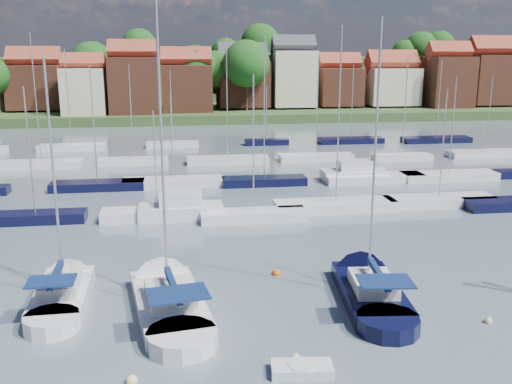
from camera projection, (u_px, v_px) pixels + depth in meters
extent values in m
plane|color=#46525F|center=(224.00, 169.00, 67.73)|extent=(260.00, 260.00, 0.00)
cube|color=silver|center=(63.00, 298.00, 31.75)|extent=(2.96, 6.78, 1.20)
cone|color=silver|center=(74.00, 270.00, 35.77)|extent=(2.88, 3.33, 2.80)
cylinder|color=silver|center=(52.00, 326.00, 28.53)|extent=(2.87, 2.87, 1.20)
cube|color=beige|center=(60.00, 285.00, 31.07)|extent=(2.03, 2.85, 0.70)
cylinder|color=#B2B2B7|center=(54.00, 177.00, 30.56)|extent=(0.14, 0.14, 12.44)
cylinder|color=#B2B2B7|center=(56.00, 277.00, 29.97)|extent=(0.19, 3.73, 0.10)
cube|color=#0F214F|center=(56.00, 275.00, 29.94)|extent=(0.39, 3.55, 0.35)
cube|color=#0F214F|center=(51.00, 281.00, 28.74)|extent=(2.42, 1.74, 0.08)
cube|color=silver|center=(169.00, 306.00, 30.71)|extent=(4.64, 8.67, 1.20)
cone|color=silver|center=(157.00, 272.00, 35.51)|extent=(4.00, 4.48, 3.44)
cylinder|color=silver|center=(182.00, 343.00, 26.88)|extent=(3.91, 3.91, 1.20)
cube|color=beige|center=(170.00, 294.00, 29.95)|extent=(2.90, 3.76, 0.70)
cylinder|color=#B2B2B7|center=(162.00, 154.00, 29.28)|extent=(0.14, 0.14, 15.27)
cylinder|color=#B2B2B7|center=(173.00, 288.00, 28.68)|extent=(0.79, 4.54, 0.10)
cube|color=#0F214F|center=(173.00, 285.00, 28.65)|extent=(0.95, 4.35, 0.35)
cube|color=#0F214F|center=(178.00, 294.00, 27.23)|extent=(3.20, 2.48, 0.08)
cube|color=black|center=(370.00, 295.00, 32.10)|extent=(4.01, 7.97, 1.20)
cone|color=black|center=(353.00, 265.00, 36.75)|extent=(3.58, 4.05, 3.19)
cylinder|color=black|center=(387.00, 327.00, 28.38)|extent=(3.52, 3.52, 1.20)
cube|color=beige|center=(373.00, 283.00, 31.36)|extent=(2.57, 3.42, 0.70)
cylinder|color=#B2B2B7|center=(375.00, 156.00, 30.74)|extent=(0.14, 0.14, 14.52)
cylinder|color=#B2B2B7|center=(379.00, 276.00, 30.12)|extent=(0.56, 4.24, 0.10)
cube|color=#0F214F|center=(379.00, 274.00, 30.09)|extent=(0.74, 4.05, 0.35)
cube|color=#0F214F|center=(385.00, 281.00, 28.71)|extent=(2.91, 2.20, 0.08)
cube|color=silver|center=(302.00, 370.00, 24.69)|extent=(2.79, 1.52, 0.52)
cylinder|color=silver|center=(302.00, 367.00, 24.65)|extent=(1.24, 1.24, 0.34)
sphere|color=beige|center=(132.00, 383.00, 24.06)|extent=(0.52, 0.52, 0.52)
sphere|color=beige|center=(184.00, 334.00, 28.20)|extent=(0.53, 0.53, 0.53)
sphere|color=beige|center=(296.00, 360.00, 25.83)|extent=(0.44, 0.44, 0.44)
sphere|color=#D85914|center=(276.00, 275.00, 35.73)|extent=(0.54, 0.54, 0.54)
sphere|color=beige|center=(488.00, 323.00, 29.39)|extent=(0.41, 0.41, 0.41)
cube|color=black|center=(36.00, 218.00, 46.62)|extent=(8.01, 2.24, 1.00)
cylinder|color=#B2B2B7|center=(29.00, 151.00, 45.29)|extent=(0.12, 0.12, 10.16)
cube|color=silver|center=(157.00, 215.00, 47.63)|extent=(9.22, 2.58, 1.00)
cylinder|color=#B2B2B7|center=(155.00, 161.00, 46.53)|extent=(0.12, 0.12, 8.18)
cube|color=silver|center=(254.00, 216.00, 47.16)|extent=(8.78, 2.46, 1.00)
cylinder|color=#B2B2B7|center=(253.00, 144.00, 45.72)|extent=(0.12, 0.12, 11.06)
cube|color=silver|center=(336.00, 206.00, 50.17)|extent=(10.79, 3.02, 1.00)
cylinder|color=#B2B2B7|center=(339.00, 116.00, 48.27)|extent=(0.12, 0.12, 14.87)
cube|color=silver|center=(439.00, 202.00, 51.83)|extent=(10.13, 2.84, 1.00)
cylinder|color=#B2B2B7|center=(443.00, 144.00, 50.56)|extent=(0.12, 0.12, 9.59)
cube|color=silver|center=(181.00, 213.00, 47.66)|extent=(7.00, 2.60, 1.40)
cube|color=silver|center=(181.00, 200.00, 47.40)|extent=(3.50, 2.20, 1.30)
cube|color=black|center=(98.00, 186.00, 57.77)|extent=(9.30, 2.60, 1.00)
cylinder|color=#B2B2B7|center=(94.00, 125.00, 56.28)|extent=(0.12, 0.12, 11.48)
cube|color=silver|center=(173.00, 183.00, 59.16)|extent=(10.40, 2.91, 1.00)
cylinder|color=#B2B2B7|center=(172.00, 136.00, 57.99)|extent=(0.12, 0.12, 8.77)
cube|color=black|center=(264.00, 182.00, 59.73)|extent=(8.80, 2.46, 1.00)
cylinder|color=#B2B2B7|center=(264.00, 108.00, 57.90)|extent=(0.12, 0.12, 14.33)
cube|color=silver|center=(374.00, 179.00, 61.23)|extent=(10.73, 3.00, 1.00)
cylinder|color=#B2B2B7|center=(377.00, 117.00, 59.66)|extent=(0.12, 0.12, 12.14)
cube|color=silver|center=(448.00, 177.00, 62.18)|extent=(10.48, 2.93, 1.00)
cylinder|color=#B2B2B7|center=(453.00, 125.00, 60.83)|extent=(0.12, 0.12, 10.28)
cube|color=silver|center=(354.00, 176.00, 61.74)|extent=(7.00, 2.60, 1.40)
cube|color=silver|center=(354.00, 166.00, 61.47)|extent=(3.50, 2.20, 1.30)
cube|color=silver|center=(42.00, 165.00, 68.76)|extent=(9.71, 2.72, 1.00)
cylinder|color=#B2B2B7|center=(36.00, 98.00, 66.86)|extent=(0.12, 0.12, 14.88)
cube|color=silver|center=(134.00, 162.00, 70.52)|extent=(8.49, 2.38, 1.00)
cylinder|color=#B2B2B7|center=(131.00, 112.00, 69.04)|extent=(0.12, 0.12, 11.31)
cube|color=silver|center=(228.00, 161.00, 71.38)|extent=(10.16, 2.85, 1.00)
cylinder|color=#B2B2B7|center=(227.00, 98.00, 69.52)|extent=(0.12, 0.12, 14.59)
cube|color=silver|center=(316.00, 158.00, 73.04)|extent=(9.53, 2.67, 1.00)
cylinder|color=#B2B2B7|center=(317.00, 107.00, 71.49)|extent=(0.12, 0.12, 11.91)
cube|color=silver|center=(402.00, 158.00, 73.18)|extent=(7.62, 2.13, 1.00)
cylinder|color=#B2B2B7|center=(405.00, 106.00, 71.61)|extent=(0.12, 0.12, 12.13)
cube|color=silver|center=(485.00, 154.00, 75.85)|extent=(10.17, 2.85, 1.00)
cylinder|color=#B2B2B7|center=(489.00, 114.00, 74.57)|extent=(0.12, 0.12, 9.73)
cube|color=silver|center=(72.00, 148.00, 80.83)|extent=(9.24, 2.59, 1.00)
cylinder|color=#B2B2B7|center=(68.00, 97.00, 79.13)|extent=(0.12, 0.12, 13.17)
cube|color=silver|center=(173.00, 145.00, 83.46)|extent=(7.57, 2.12, 1.00)
cylinder|color=#B2B2B7|center=(171.00, 106.00, 82.12)|extent=(0.12, 0.12, 10.24)
cube|color=black|center=(266.00, 143.00, 85.51)|extent=(6.58, 1.84, 1.00)
cylinder|color=#B2B2B7|center=(267.00, 113.00, 84.43)|extent=(0.12, 0.12, 8.01)
cube|color=black|center=(351.00, 141.00, 87.21)|extent=(9.92, 2.78, 1.00)
cylinder|color=#B2B2B7|center=(352.00, 102.00, 85.78)|extent=(0.12, 0.12, 10.92)
cube|color=black|center=(436.00, 140.00, 88.02)|extent=(10.55, 2.95, 1.00)
cylinder|color=#B2B2B7|center=(439.00, 99.00, 86.52)|extent=(0.12, 0.12, 11.51)
cube|color=#364E27|center=(198.00, 107.00, 141.70)|extent=(200.00, 70.00, 3.00)
cube|color=#364E27|center=(194.00, 82.00, 164.61)|extent=(200.00, 60.00, 14.00)
cube|color=brown|center=(37.00, 87.00, 117.18)|extent=(10.37, 9.97, 8.73)
cube|color=brown|center=(34.00, 59.00, 115.83)|extent=(10.57, 5.13, 5.13)
cube|color=beige|center=(85.00, 92.00, 110.32)|extent=(8.09, 8.80, 8.96)
cube|color=brown|center=(83.00, 63.00, 109.01)|extent=(8.25, 4.00, 4.00)
cube|color=brown|center=(134.00, 86.00, 112.25)|extent=(9.36, 10.17, 10.97)
cube|color=brown|center=(133.00, 51.00, 110.66)|extent=(9.54, 4.63, 4.63)
cube|color=brown|center=(187.00, 89.00, 115.47)|extent=(9.90, 8.56, 9.42)
cube|color=brown|center=(186.00, 59.00, 114.05)|extent=(10.10, 4.90, 4.90)
cube|color=brown|center=(243.00, 84.00, 121.77)|extent=(10.59, 8.93, 9.49)
cube|color=#383A42|center=(243.00, 55.00, 120.32)|extent=(10.80, 5.24, 5.24)
cube|color=beige|center=(293.00, 79.00, 122.12)|extent=(9.01, 8.61, 11.65)
cube|color=#383A42|center=(294.00, 45.00, 120.47)|extent=(9.19, 4.46, 4.46)
cube|color=brown|center=(338.00, 86.00, 125.13)|extent=(9.10, 9.34, 8.00)
cube|color=brown|center=(339.00, 63.00, 123.91)|extent=(9.28, 4.50, 4.50)
cube|color=beige|center=(390.00, 86.00, 126.34)|extent=(10.86, 9.59, 7.88)
cube|color=brown|center=(392.00, 62.00, 125.08)|extent=(11.07, 5.37, 5.37)
cube|color=brown|center=(447.00, 82.00, 125.14)|extent=(9.18, 9.96, 10.97)
cube|color=brown|center=(449.00, 51.00, 123.56)|extent=(9.36, 4.54, 4.54)
cube|color=brown|center=(492.00, 79.00, 127.81)|extent=(11.39, 9.67, 10.76)
cube|color=brown|center=(495.00, 48.00, 126.19)|extent=(11.62, 5.64, 5.64)
cylinder|color=#382619|center=(419.00, 72.00, 145.97)|extent=(0.50, 0.50, 4.47)
sphere|color=#1F551A|center=(421.00, 48.00, 144.52)|extent=(8.18, 8.18, 8.18)
cylinder|color=#382619|center=(218.00, 99.00, 121.06)|extent=(0.50, 0.50, 4.46)
sphere|color=#1F551A|center=(217.00, 70.00, 119.61)|extent=(8.15, 8.15, 8.15)
cylinder|color=#382619|center=(260.00, 73.00, 138.58)|extent=(0.50, 0.50, 5.15)
sphere|color=#1F551A|center=(260.00, 43.00, 136.91)|extent=(9.41, 9.41, 9.41)
cylinder|color=#382619|center=(141.00, 73.00, 137.20)|extent=(0.50, 0.50, 4.56)
sphere|color=#1F551A|center=(139.00, 46.00, 135.72)|extent=(8.34, 8.34, 8.34)
cylinder|color=#382619|center=(94.00, 96.00, 126.33)|extent=(0.50, 0.50, 5.15)
sphere|color=#1F551A|center=(92.00, 63.00, 124.66)|extent=(9.42, 9.42, 9.42)
cylinder|color=#382619|center=(23.00, 84.00, 125.62)|extent=(0.50, 0.50, 3.42)
sphere|color=#1F551A|center=(21.00, 62.00, 124.51)|extent=(6.26, 6.26, 6.26)
cylinder|color=#382619|center=(260.00, 97.00, 130.97)|extent=(0.50, 0.50, 3.77)
sphere|color=#1F551A|center=(260.00, 74.00, 129.75)|extent=(6.89, 6.89, 6.89)
cylinder|color=#382619|center=(247.00, 99.00, 116.93)|extent=(0.50, 0.50, 5.21)
sphere|color=#1F551A|center=(246.00, 64.00, 115.23)|extent=(9.53, 9.53, 9.53)
cylinder|color=#382619|center=(463.00, 98.00, 134.61)|extent=(0.50, 0.50, 2.97)
sphere|color=#1F551A|center=(464.00, 80.00, 133.65)|extent=(5.44, 5.44, 5.44)
cylinder|color=#382619|center=(196.00, 99.00, 118.30)|extent=(0.50, 0.50, 4.84)
sphere|color=#1F551A|center=(195.00, 67.00, 116.73)|extent=(8.85, 8.85, 8.85)
cylinder|color=#382619|center=(404.00, 74.00, 145.70)|extent=(0.50, 0.50, 3.72)
sphere|color=#1F551A|center=(405.00, 53.00, 144.49)|extent=(6.80, 6.80, 6.80)
cylinder|color=#382619|center=(446.00, 98.00, 126.21)|extent=(0.50, 0.50, 4.05)
sphere|color=#1F551A|center=(448.00, 73.00, 124.90)|extent=(7.40, 7.40, 7.40)
cylinder|color=#382619|center=(226.00, 76.00, 137.23)|extent=(0.50, 0.50, 3.93)
sphere|color=#1F551A|center=(226.00, 53.00, 135.96)|extent=(7.19, 7.19, 7.19)
cylinder|color=#382619|center=(336.00, 98.00, 128.89)|extent=(0.50, 0.50, 3.82)
sphere|color=#1F551A|center=(337.00, 74.00, 127.65)|extent=(6.99, 6.99, 6.99)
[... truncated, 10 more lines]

